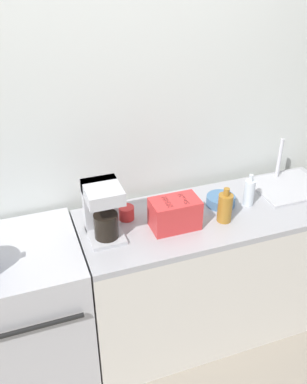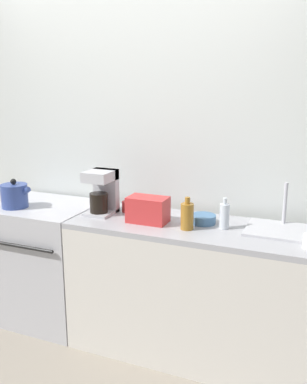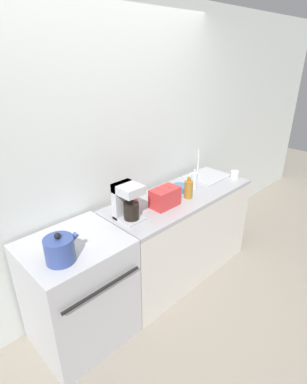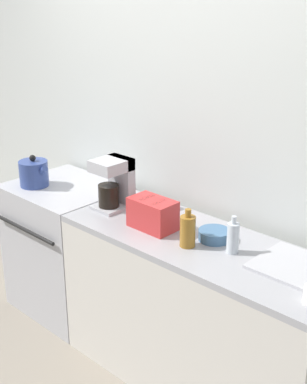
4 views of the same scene
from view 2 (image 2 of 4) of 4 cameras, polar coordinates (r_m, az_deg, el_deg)
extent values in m
plane|color=gray|center=(3.14, -7.57, -20.69)|extent=(12.00, 12.00, 0.00)
cube|color=silver|center=(3.23, -2.18, 5.44)|extent=(8.00, 0.05, 2.60)
cube|color=#B7B7BC|center=(3.45, -13.95, -9.00)|extent=(0.73, 0.63, 0.91)
cube|color=black|center=(3.31, -14.40, -1.86)|extent=(0.71, 0.62, 0.02)
cylinder|color=black|center=(3.31, -18.05, -2.05)|extent=(0.20, 0.20, 0.01)
cylinder|color=black|center=(3.11, -13.45, -2.74)|extent=(0.20, 0.20, 0.01)
cylinder|color=black|center=(3.50, -15.25, -0.96)|extent=(0.20, 0.20, 0.01)
cylinder|color=black|center=(3.32, -10.77, -1.54)|extent=(0.20, 0.20, 0.01)
cylinder|color=black|center=(3.11, -17.95, -6.80)|extent=(0.62, 0.02, 0.02)
cube|color=silver|center=(2.95, 5.07, -13.16)|extent=(1.60, 0.60, 0.88)
cube|color=#A3A3A8|center=(2.77, 5.28, -4.75)|extent=(1.60, 0.60, 0.04)
cylinder|color=#33478C|center=(3.29, -18.05, -0.49)|extent=(0.19, 0.19, 0.17)
sphere|color=black|center=(3.26, -18.19, 1.33)|extent=(0.04, 0.04, 0.04)
cylinder|color=#33478C|center=(3.22, -16.86, -0.06)|extent=(0.11, 0.04, 0.09)
cube|color=red|center=(2.78, -0.75, -2.37)|extent=(0.26, 0.16, 0.17)
cube|color=black|center=(2.78, -1.62, -0.68)|extent=(0.03, 0.11, 0.01)
cube|color=black|center=(2.75, 0.11, -0.86)|extent=(0.03, 0.11, 0.01)
cube|color=#B7B7BC|center=(3.00, -7.00, -2.72)|extent=(0.18, 0.22, 0.02)
cube|color=#B7B7BC|center=(3.03, -6.33, 0.26)|extent=(0.18, 0.06, 0.31)
cube|color=#B7B7BC|center=(2.94, -7.15, 2.15)|extent=(0.18, 0.22, 0.07)
cylinder|color=black|center=(2.96, -7.30, -1.43)|extent=(0.13, 0.13, 0.13)
cube|color=#B7B7BC|center=(2.74, 16.63, -4.93)|extent=(0.42, 0.35, 0.01)
cylinder|color=silver|center=(2.83, 17.12, -1.56)|extent=(0.02, 0.02, 0.28)
cylinder|color=silver|center=(2.70, 9.43, -3.23)|extent=(0.06, 0.06, 0.16)
cylinder|color=silver|center=(2.67, 9.52, -1.20)|extent=(0.02, 0.02, 0.04)
cylinder|color=#9E6B23|center=(2.66, 4.51, -3.27)|extent=(0.08, 0.08, 0.16)
cylinder|color=#9E6B23|center=(2.63, 4.55, -1.14)|extent=(0.03, 0.03, 0.04)
cylinder|color=red|center=(3.03, -3.41, -1.94)|extent=(0.09, 0.09, 0.08)
cylinder|color=teal|center=(2.80, 6.59, -3.60)|extent=(0.17, 0.17, 0.06)
camera|label=1|loc=(2.01, -49.74, 23.62)|focal=40.00mm
camera|label=3|loc=(2.94, -52.61, 15.86)|focal=28.00mm
camera|label=4|loc=(1.00, 86.25, 23.75)|focal=50.00mm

